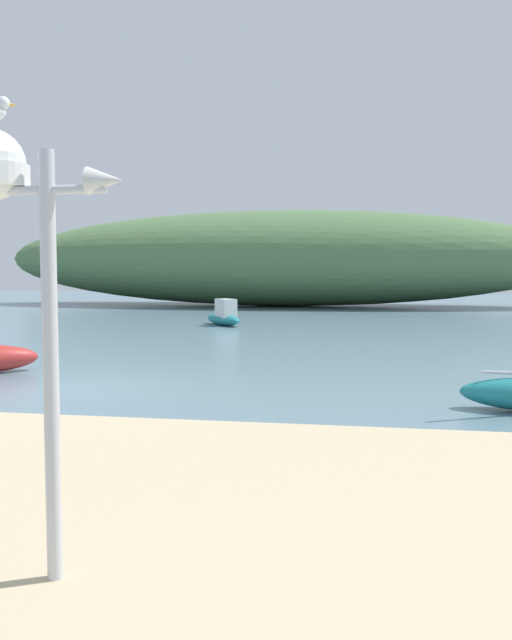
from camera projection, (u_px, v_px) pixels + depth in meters
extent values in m
plane|color=slate|center=(88.00, 388.00, 15.08)|extent=(120.00, 120.00, 0.00)
ellipsoid|color=#517547|center=(281.00, 258.00, 47.93)|extent=(39.37, 10.35, 6.53)
cylinder|color=silver|center=(51.00, 369.00, 5.29)|extent=(0.12, 0.12, 3.28)
cylinder|color=silver|center=(47.00, 190.00, 5.19)|extent=(0.92, 0.07, 0.07)
cone|color=silver|center=(105.00, 180.00, 5.11)|extent=(0.27, 0.21, 0.21)
sphere|color=white|center=(3.00, 103.00, 5.27)|extent=(0.10, 0.10, 0.10)
cone|color=gold|center=(13.00, 105.00, 5.30)|extent=(0.06, 0.06, 0.03)
ellipsoid|color=teal|center=(223.00, 319.00, 31.73)|extent=(2.44, 2.77, 0.53)
cube|color=silver|center=(226.00, 308.00, 31.43)|extent=(1.14, 1.20, 0.86)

